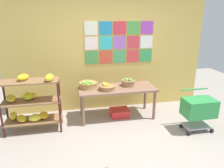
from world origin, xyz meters
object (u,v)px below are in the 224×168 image
display_table (117,91)px  fruit_basket_back_right (107,87)px  banana_shelf_unit (30,102)px  fruit_basket_centre (88,84)px  fruit_basket_left (128,82)px  shopping_cart (199,109)px  produce_crate_under_table (120,113)px

display_table → fruit_basket_back_right: fruit_basket_back_right is taller
banana_shelf_unit → fruit_basket_centre: bearing=16.8°
fruit_basket_left → fruit_basket_centre: bearing=177.9°
shopping_cart → fruit_basket_centre: bearing=151.5°
fruit_basket_centre → produce_crate_under_table: bearing=-7.9°
fruit_basket_back_right → fruit_basket_left: 0.53m
fruit_basket_centre → fruit_basket_left: bearing=-2.1°
shopping_cart → fruit_basket_left: bearing=137.6°
banana_shelf_unit → display_table: bearing=8.0°
produce_crate_under_table → fruit_basket_centre: bearing=172.1°
fruit_basket_back_right → fruit_basket_left: (0.50, 0.17, 0.01)m
display_table → fruit_basket_left: size_ratio=5.35×
produce_crate_under_table → shopping_cart: size_ratio=0.51×
display_table → fruit_basket_back_right: bearing=-157.0°
shopping_cart → produce_crate_under_table: bearing=143.9°
fruit_basket_back_right → shopping_cart: (1.62, -0.77, -0.29)m
banana_shelf_unit → shopping_cart: bearing=-11.5°
banana_shelf_unit → produce_crate_under_table: banana_shelf_unit is taller
banana_shelf_unit → produce_crate_under_table: (1.79, 0.25, -0.50)m
fruit_basket_back_right → produce_crate_under_table: bearing=19.4°
banana_shelf_unit → fruit_basket_left: size_ratio=3.78×
fruit_basket_back_right → display_table: bearing=23.0°
produce_crate_under_table → shopping_cart: shopping_cart is taller
banana_shelf_unit → shopping_cart: (3.11, -0.63, -0.13)m
banana_shelf_unit → fruit_basket_back_right: size_ratio=3.36×
display_table → shopping_cart: size_ratio=2.06×
produce_crate_under_table → fruit_basket_left: bearing=17.1°
shopping_cart → banana_shelf_unit: bearing=166.1°
fruit_basket_left → produce_crate_under_table: (-0.20, -0.06, -0.67)m
display_table → produce_crate_under_table: size_ratio=4.04×
banana_shelf_unit → shopping_cart: 3.17m
fruit_basket_centre → produce_crate_under_table: 0.94m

